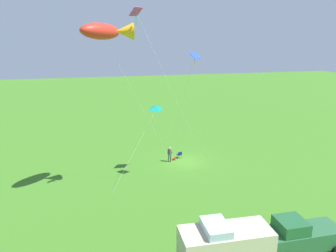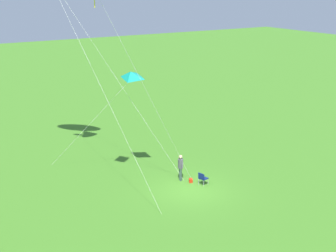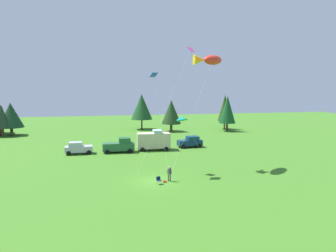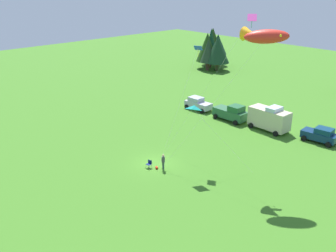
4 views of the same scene
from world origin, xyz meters
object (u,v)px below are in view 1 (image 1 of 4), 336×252
object	(u,v)px
person_kite_flyer	(170,153)
truck_green_flatbed	(301,235)
kite_diamond_rainbow	(141,22)
kite_delta_teal	(157,108)
kite_diamond_blue	(193,61)
kite_large_fish	(106,31)
van_camper_beige	(225,248)
folding_chair	(179,154)
backpack_on_grass	(174,159)

from	to	relation	value
person_kite_flyer	truck_green_flatbed	size ratio (longest dim) A/B	0.35
truck_green_flatbed	kite_diamond_rainbow	xyz separation A→B (m)	(8.82, -9.70, 13.57)
kite_delta_teal	kite_diamond_blue	size ratio (longest dim) A/B	0.59
person_kite_flyer	kite_large_fish	bearing A→B (deg)	153.93
person_kite_flyer	van_camper_beige	bearing A→B (deg)	-163.01
folding_chair	backpack_on_grass	bearing A→B (deg)	103.67
kite_delta_teal	kite_diamond_blue	bearing A→B (deg)	131.87
backpack_on_grass	kite_large_fish	size ratio (longest dim) A/B	0.02
person_kite_flyer	kite_diamond_blue	bearing A→B (deg)	-151.71
truck_green_flatbed	backpack_on_grass	bearing A→B (deg)	-76.84
kite_diamond_blue	kite_diamond_rainbow	xyz separation A→B (m)	(4.88, 1.88, 3.14)
person_kite_flyer	kite_diamond_rainbow	distance (m)	16.06
person_kite_flyer	kite_diamond_rainbow	size ratio (longest dim) A/B	0.11
kite_large_fish	kite_delta_teal	xyz separation A→B (m)	(-4.69, -3.90, -7.18)
kite_diamond_rainbow	person_kite_flyer	bearing A→B (deg)	-118.84
person_kite_flyer	kite_delta_teal	size ratio (longest dim) A/B	0.24
person_kite_flyer	backpack_on_grass	bearing A→B (deg)	-35.92
folding_chair	van_camper_beige	distance (m)	18.87
truck_green_flatbed	kite_diamond_blue	distance (m)	16.07
kite_diamond_blue	person_kite_flyer	bearing A→B (deg)	-81.72
backpack_on_grass	kite_diamond_rainbow	xyz separation A→B (m)	(4.67, 7.81, 14.56)
kite_large_fish	van_camper_beige	bearing A→B (deg)	116.20
truck_green_flatbed	kite_diamond_rainbow	size ratio (longest dim) A/B	0.32
van_camper_beige	kite_delta_teal	xyz separation A→B (m)	(0.98, -15.43, 5.19)
person_kite_flyer	kite_diamond_blue	distance (m)	11.90
person_kite_flyer	kite_delta_teal	xyz separation A→B (m)	(1.93, 2.47, 5.81)
kite_diamond_rainbow	kite_delta_teal	bearing A→B (deg)	-113.52
kite_large_fish	kite_diamond_blue	bearing A→B (deg)	-173.45
van_camper_beige	kite_large_fish	size ratio (longest dim) A/B	0.37
person_kite_flyer	kite_large_fish	distance (m)	15.91
kite_delta_teal	van_camper_beige	bearing A→B (deg)	93.65
kite_delta_teal	truck_green_flatbed	bearing A→B (deg)	114.51
person_kite_flyer	kite_delta_teal	bearing A→B (deg)	162.03
backpack_on_grass	truck_green_flatbed	distance (m)	18.02
backpack_on_grass	kite_large_fish	bearing A→B (deg)	43.20
person_kite_flyer	kite_diamond_blue	xyz separation A→B (m)	(-0.80, 5.52, 10.51)
van_camper_beige	kite_delta_teal	size ratio (longest dim) A/B	0.76
kite_diamond_blue	folding_chair	bearing A→B (deg)	-94.90
truck_green_flatbed	kite_delta_teal	bearing A→B (deg)	-65.64
folding_chair	kite_large_fish	xyz separation A→B (m)	(7.97, 7.17, 13.53)
backpack_on_grass	van_camper_beige	bearing A→B (deg)	85.18
backpack_on_grass	kite_diamond_rainbow	bearing A→B (deg)	59.09
kite_large_fish	kite_diamond_blue	world-z (taller)	kite_large_fish
backpack_on_grass	kite_diamond_blue	size ratio (longest dim) A/B	0.03
kite_diamond_blue	kite_diamond_rainbow	distance (m)	6.10
person_kite_flyer	kite_diamond_blue	size ratio (longest dim) A/B	0.14
kite_delta_teal	folding_chair	bearing A→B (deg)	-135.08
kite_large_fish	kite_diamond_blue	distance (m)	7.87
backpack_on_grass	kite_diamond_blue	world-z (taller)	kite_diamond_blue
kite_delta_teal	person_kite_flyer	bearing A→B (deg)	-127.98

